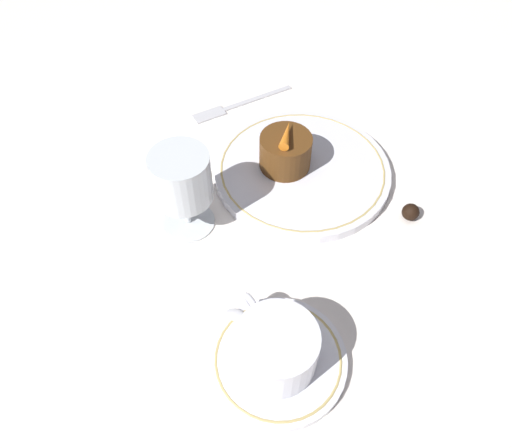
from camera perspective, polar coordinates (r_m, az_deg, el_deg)
The scene contains 10 objects.
ground_plane at distance 0.70m, azimuth 3.00°, elevation 4.73°, with size 3.00×3.00×0.00m, color white.
dinner_plate at distance 0.71m, azimuth 5.10°, elevation 6.33°, with size 0.25×0.25×0.01m.
saucer at distance 0.55m, azimuth 2.54°, elevation -15.22°, with size 0.15×0.15×0.01m.
coffee_cup at distance 0.52m, azimuth 2.35°, elevation -13.92°, with size 0.11×0.08×0.05m.
spoon at distance 0.56m, azimuth 0.52°, elevation -10.75°, with size 0.07×0.09×0.00m.
wine_glass at distance 0.60m, azimuth -8.31°, elevation 4.57°, with size 0.07×0.07×0.12m.
fork at distance 0.82m, azimuth -2.72°, elevation 13.29°, with size 0.02×0.17×0.01m.
dessert_cake at distance 0.68m, azimuth 3.37°, elevation 8.24°, with size 0.07×0.07×0.05m.
carrot_garnish at distance 0.66m, azimuth 3.50°, elevation 10.19°, with size 0.05×0.04×0.01m.
chocolate_truffle at distance 0.68m, azimuth 17.25°, elevation 1.32°, with size 0.02×0.02×0.02m.
Camera 1 is at (-0.39, 0.27, 0.51)m, focal length 35.00 mm.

